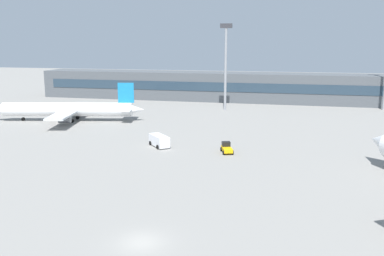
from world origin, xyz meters
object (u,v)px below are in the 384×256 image
Objects in this scene: airplane_mid at (66,109)px; service_van_white at (159,141)px; floodlight_tower_west at (226,60)px; baggage_tug_yellow at (227,148)px.

service_van_white is at bearing -32.97° from airplane_mid.
service_van_white is at bearing -96.40° from floodlight_tower_west.
airplane_mid is 35.09m from service_van_white.
floodlight_tower_west is at bearing 99.52° from baggage_tug_yellow.
floodlight_tower_west is at bearing 36.20° from airplane_mid.
floodlight_tower_west reaches higher than baggage_tug_yellow.
airplane_mid is 46.76m from baggage_tug_yellow.
airplane_mid is 7.05× the size of service_van_white.
airplane_mid is at bearing 154.08° from baggage_tug_yellow.
service_van_white reaches higher than baggage_tug_yellow.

